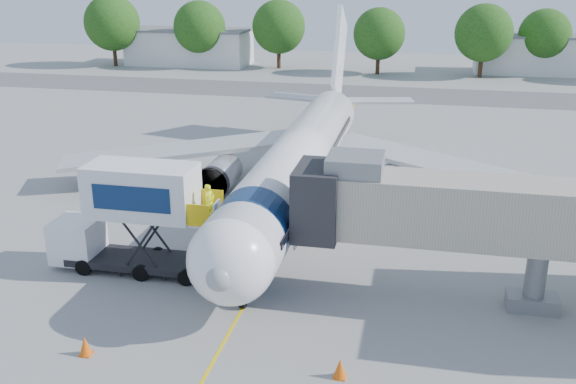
% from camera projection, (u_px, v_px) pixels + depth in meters
% --- Properties ---
extents(ground, '(160.00, 160.00, 0.00)m').
position_uv_depth(ground, '(288.00, 227.00, 37.23)').
color(ground, gray).
rests_on(ground, ground).
extents(guidance_line, '(0.15, 70.00, 0.01)m').
position_uv_depth(guidance_line, '(288.00, 227.00, 37.23)').
color(guidance_line, yellow).
rests_on(guidance_line, ground).
extents(taxiway_strip, '(120.00, 10.00, 0.01)m').
position_uv_depth(taxiway_strip, '(361.00, 93.00, 75.94)').
color(taxiway_strip, '#59595B').
rests_on(taxiway_strip, ground).
extents(aircraft, '(34.17, 37.73, 11.35)m').
position_uv_depth(aircraft, '(301.00, 158.00, 40.04)').
color(aircraft, white).
rests_on(aircraft, ground).
extents(jet_bridge, '(13.90, 3.20, 6.60)m').
position_uv_depth(jet_bridge, '(434.00, 210.00, 27.76)').
color(jet_bridge, '#ADA594').
rests_on(jet_bridge, ground).
extents(catering_hiloader, '(8.50, 2.44, 5.50)m').
position_uv_depth(catering_hiloader, '(131.00, 218.00, 31.08)').
color(catering_hiloader, black).
rests_on(catering_hiloader, ground).
extents(ground_tug, '(4.01, 3.07, 1.43)m').
position_uv_depth(ground_tug, '(197.00, 372.00, 22.72)').
color(ground_tug, white).
rests_on(ground_tug, ground).
extents(safety_cone_a, '(0.50, 0.50, 0.80)m').
position_uv_depth(safety_cone_a, '(340.00, 368.00, 23.52)').
color(safety_cone_a, '#E8590C').
rests_on(safety_cone_a, ground).
extents(safety_cone_b, '(0.50, 0.50, 0.80)m').
position_uv_depth(safety_cone_b, '(85.00, 346.00, 24.89)').
color(safety_cone_b, '#E8590C').
rests_on(safety_cone_b, ground).
extents(outbuilding_left, '(18.40, 8.40, 5.30)m').
position_uv_depth(outbuilding_left, '(190.00, 47.00, 97.13)').
color(outbuilding_left, silver).
rests_on(outbuilding_left, ground).
extents(outbuilding_right, '(16.40, 7.40, 5.30)m').
position_uv_depth(outbuilding_right, '(535.00, 54.00, 89.18)').
color(outbuilding_right, silver).
rests_on(outbuilding_right, ground).
extents(tree_a, '(8.11, 8.11, 10.34)m').
position_uv_depth(tree_a, '(112.00, 23.00, 94.30)').
color(tree_a, '#382314').
rests_on(tree_a, ground).
extents(tree_b, '(7.52, 7.52, 9.59)m').
position_uv_depth(tree_b, '(199.00, 27.00, 92.88)').
color(tree_b, '#382314').
rests_on(tree_b, ground).
extents(tree_c, '(7.64, 7.64, 9.74)m').
position_uv_depth(tree_c, '(279.00, 27.00, 92.29)').
color(tree_c, '#382314').
rests_on(tree_c, ground).
extents(tree_d, '(7.06, 7.06, 9.00)m').
position_uv_depth(tree_d, '(379.00, 34.00, 87.45)').
color(tree_d, '#382314').
rests_on(tree_d, ground).
extents(tree_e, '(7.57, 7.57, 9.66)m').
position_uv_depth(tree_e, '(484.00, 33.00, 84.65)').
color(tree_e, '#382314').
rests_on(tree_e, ground).
extents(tree_f, '(6.97, 6.97, 8.89)m').
position_uv_depth(tree_f, '(545.00, 35.00, 86.71)').
color(tree_f, '#382314').
rests_on(tree_f, ground).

